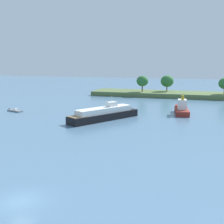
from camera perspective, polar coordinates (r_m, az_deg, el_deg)
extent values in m
plane|color=slate|center=(32.12, -17.54, -16.42)|extent=(400.00, 400.00, 0.00)
cube|color=#566B3D|center=(115.45, 19.15, 3.07)|extent=(92.43, 14.19, 1.69)
cylinder|color=#513823|center=(115.21, 5.96, 4.58)|extent=(0.44, 0.44, 2.38)
ellipsoid|color=#2D6B33|center=(114.95, 5.99, 6.08)|extent=(4.58, 4.58, 4.12)
cylinder|color=#513823|center=(118.48, 10.73, 4.51)|extent=(0.44, 0.44, 1.96)
ellipsoid|color=#2D6B33|center=(118.23, 10.78, 5.97)|extent=(5.12, 5.12, 4.61)
cylinder|color=#513823|center=(114.29, 21.22, 3.82)|extent=(0.44, 0.44, 2.07)
cube|color=black|center=(69.03, -1.55, -0.86)|extent=(13.22, 18.27, 1.71)
cube|color=white|center=(68.76, -1.56, 0.37)|extent=(10.54, 14.39, 1.30)
cube|color=white|center=(70.10, -0.07, 1.56)|extent=(2.71, 2.94, 1.10)
cube|color=#937551|center=(64.30, -6.78, -0.91)|extent=(4.70, 4.71, 0.16)
cylinder|color=silver|center=(69.93, -0.07, 2.57)|extent=(0.10, 0.10, 1.40)
cube|color=maroon|center=(78.63, 13.54, 0.09)|extent=(4.53, 9.56, 1.33)
cube|color=maroon|center=(81.64, 13.40, 1.15)|extent=(3.30, 2.95, 0.60)
cube|color=white|center=(78.02, 13.61, 1.47)|extent=(2.57, 3.48, 2.60)
cylinder|color=gold|center=(76.70, 13.73, 2.75)|extent=(0.70, 0.70, 1.20)
cylinder|color=black|center=(83.23, 13.30, 0.74)|extent=(0.73, 0.39, 0.70)
cube|color=slate|center=(84.72, -18.52, 0.23)|extent=(5.22, 3.15, 0.37)
cube|color=white|center=(84.35, -18.39, 0.49)|extent=(0.74, 0.92, 0.50)
cube|color=black|center=(86.85, -19.53, 0.46)|extent=(0.37, 0.39, 0.56)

